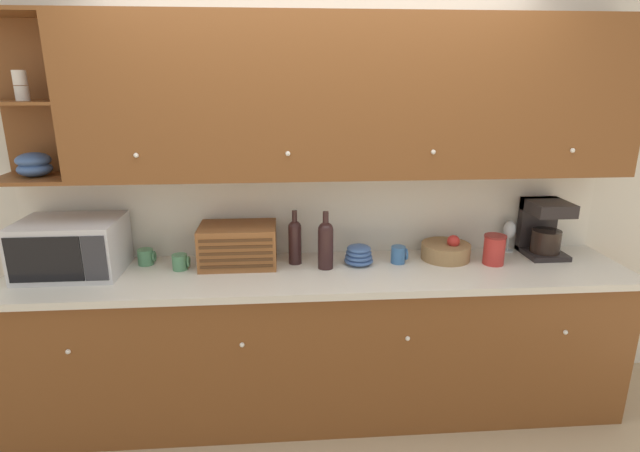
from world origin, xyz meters
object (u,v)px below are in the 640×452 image
object	(u,v)px
second_wine_bottle	(326,243)
wine_bottle	(295,240)
bread_box	(238,245)
storage_canister	(494,250)
bowl_stack_on_counter	(359,255)
wine_glass	(509,231)
coffee_maker	(543,227)
microwave	(71,247)
mug	(146,257)
mug_blue_second	(399,255)
fruit_basket	(446,251)
mug_patterned_third	(180,262)

from	to	relation	value
second_wine_bottle	wine_bottle	bearing A→B (deg)	152.42
bread_box	storage_canister	xyz separation A→B (m)	(1.51, -0.11, -0.03)
bowl_stack_on_counter	wine_glass	xyz separation A→B (m)	(0.98, 0.16, 0.08)
coffee_maker	microwave	bearing A→B (deg)	-177.88
storage_canister	mug	bearing A→B (deg)	175.85
mug	second_wine_bottle	xyz separation A→B (m)	(1.05, -0.14, 0.11)
wine_bottle	mug_blue_second	world-z (taller)	wine_bottle
microwave	coffee_maker	xyz separation A→B (m)	(2.79, 0.10, 0.02)
mug	wine_glass	xyz separation A→B (m)	(2.24, 0.07, 0.09)
mug_blue_second	coffee_maker	size ratio (longest dim) A/B	0.30
microwave	bowl_stack_on_counter	bearing A→B (deg)	0.44
bread_box	wine_glass	size ratio (longest dim) A/B	2.21
bowl_stack_on_counter	storage_canister	size ratio (longest dim) A/B	0.97
mug_blue_second	storage_canister	size ratio (longest dim) A/B	0.58
bread_box	wine_bottle	bearing A→B (deg)	-1.35
mug	second_wine_bottle	bearing A→B (deg)	-7.50
wine_bottle	second_wine_bottle	size ratio (longest dim) A/B	0.96
bowl_stack_on_counter	coffee_maker	world-z (taller)	coffee_maker
microwave	bread_box	distance (m)	0.92
bread_box	second_wine_bottle	bearing A→B (deg)	-11.02
coffee_maker	bowl_stack_on_counter	bearing A→B (deg)	-175.54
microwave	bread_box	world-z (taller)	microwave
bread_box	second_wine_bottle	size ratio (longest dim) A/B	1.31
wine_glass	wine_bottle	bearing A→B (deg)	-175.20
fruit_basket	storage_canister	world-z (taller)	storage_canister
mug_patterned_third	wine_glass	world-z (taller)	wine_glass
mug_blue_second	fruit_basket	distance (m)	0.31
bowl_stack_on_counter	fruit_basket	bearing A→B (deg)	5.05
microwave	second_wine_bottle	distance (m)	1.43
microwave	second_wine_bottle	xyz separation A→B (m)	(1.43, -0.03, -0.00)
mug_blue_second	microwave	bearing A→B (deg)	-179.54
fruit_basket	second_wine_bottle	bearing A→B (deg)	-172.70
mug_blue_second	wine_bottle	bearing A→B (deg)	176.18
mug	second_wine_bottle	distance (m)	1.07
fruit_basket	storage_canister	xyz separation A→B (m)	(0.25, -0.11, 0.04)
bowl_stack_on_counter	microwave	bearing A→B (deg)	-179.56
mug_patterned_third	bowl_stack_on_counter	world-z (taller)	bowl_stack_on_counter
fruit_basket	wine_glass	world-z (taller)	wine_glass
fruit_basket	mug	bearing A→B (deg)	178.62
bowl_stack_on_counter	fruit_basket	world-z (taller)	fruit_basket
mug_blue_second	storage_canister	xyz separation A→B (m)	(0.56, -0.06, 0.04)
mug_patterned_third	bread_box	world-z (taller)	bread_box
mug	wine_glass	size ratio (longest dim) A/B	0.51
microwave	mug	world-z (taller)	microwave
bread_box	second_wine_bottle	world-z (taller)	second_wine_bottle
wine_bottle	microwave	bearing A→B (deg)	-177.44
mug_patterned_third	fruit_basket	bearing A→B (deg)	2.03
bowl_stack_on_counter	wine_bottle	bearing A→B (deg)	173.38
mug_patterned_third	wine_glass	xyz separation A→B (m)	(2.02, 0.17, 0.09)
storage_canister	mug_patterned_third	bearing A→B (deg)	178.45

